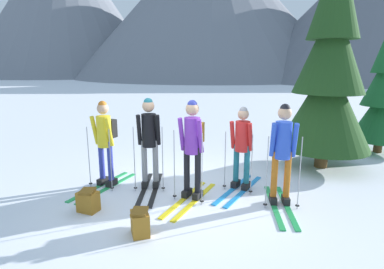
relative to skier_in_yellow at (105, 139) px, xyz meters
The scene contains 10 objects.
ground_plane 1.94m from the skier_in_yellow, 11.86° to the right, with size 400.00×400.00×0.00m, color white.
skier_in_yellow is the anchor object (origin of this frame).
skier_in_black 0.90m from the skier_in_yellow, ahead, with size 0.61×1.72×1.79m.
skier_in_purple 1.83m from the skier_in_yellow, 18.54° to the right, with size 0.99×1.72×1.81m.
skier_in_red 2.68m from the skier_in_yellow, ahead, with size 1.14×1.68×1.63m.
skier_in_blue 3.37m from the skier_in_yellow, 13.71° to the right, with size 0.61×1.73×1.78m.
pine_tree_mid 5.11m from the skier_in_yellow, 14.89° to the left, with size 2.06×2.06×4.97m.
backpack_on_snow_front 1.40m from the skier_in_yellow, 89.62° to the right, with size 0.38×0.34×0.38m.
backpack_on_snow_beside 2.27m from the skier_in_yellow, 61.87° to the right, with size 0.33×0.38×0.38m.
mountain_ridge_distant 53.98m from the skier_in_yellow, 86.90° to the left, with size 93.51×56.45×28.32m.
Camera 1 is at (0.20, -5.69, 2.42)m, focal length 29.66 mm.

